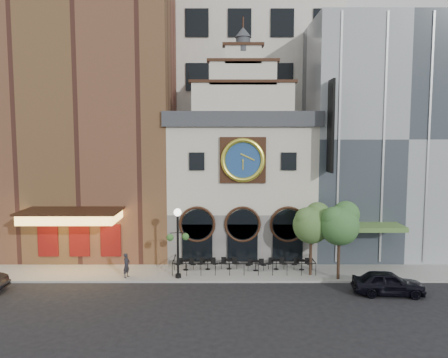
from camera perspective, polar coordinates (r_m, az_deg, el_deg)
ground at (r=31.94m, az=2.73°, el=-13.41°), size 120.00×120.00×0.00m
sidewalk at (r=34.28m, az=2.52°, el=-11.93°), size 44.00×5.00×0.15m
clock_building at (r=38.20m, az=2.21°, el=0.02°), size 12.60×8.78×18.65m
theater_building at (r=41.79m, az=-16.20°, el=8.40°), size 14.00×15.60×25.00m
retail_building at (r=42.69m, az=19.87°, el=4.92°), size 14.00×14.40×20.00m
office_tower at (r=51.10m, az=1.70°, el=16.42°), size 20.00×16.00×40.00m
cafe_railing at (r=34.13m, az=2.53°, el=-11.09°), size 10.60×2.60×0.90m
bistro_0 at (r=34.28m, az=-5.02°, el=-11.01°), size 1.58×0.68×0.90m
bistro_1 at (r=34.31m, az=-2.14°, el=-10.98°), size 1.58×0.68×0.90m
bistro_2 at (r=34.39m, az=0.67°, el=-10.94°), size 1.58×0.68×0.90m
bistro_3 at (r=34.06m, az=4.18°, el=-11.11°), size 1.58×0.68×0.90m
bistro_4 at (r=34.52m, az=6.84°, el=-10.91°), size 1.58×0.68×0.90m
bistro_5 at (r=34.71m, az=10.13°, el=-10.86°), size 1.58×0.68×0.90m
car_right at (r=31.42m, az=20.65°, el=-12.59°), size 4.76×2.26×1.57m
pedestrian at (r=33.12m, az=-12.61°, el=-10.94°), size 0.62×0.76×1.79m
lamppost at (r=31.85m, az=-6.06°, el=-7.31°), size 1.60×0.79×5.10m
tree_left at (r=32.84m, az=11.40°, el=-5.54°), size 2.81×2.70×5.41m
tree_right at (r=32.34m, az=14.91°, el=-5.50°), size 2.92×2.81×5.63m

